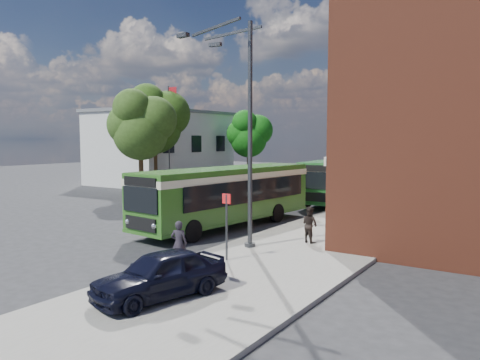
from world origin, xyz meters
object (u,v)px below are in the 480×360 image
Objects in this scene: bus_front at (227,191)px; parked_car at (160,274)px; street_lamp at (242,131)px; bus_rear at (342,176)px.

bus_front reaches higher than parked_car.
bus_rear is at bearing 96.64° from street_lamp.
bus_front is 11.23m from parked_car.
bus_rear is 2.91× the size of parked_car.
street_lamp is at bearing -83.36° from bus_rear.
parked_car is at bearing -81.32° from bus_rear.
bus_rear is 22.55m from parked_car.
street_lamp is at bearing -47.93° from bus_front.
parked_car is (1.56, -6.49, -3.99)m from street_lamp.
bus_rear is (-1.84, 15.78, -2.96)m from street_lamp.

